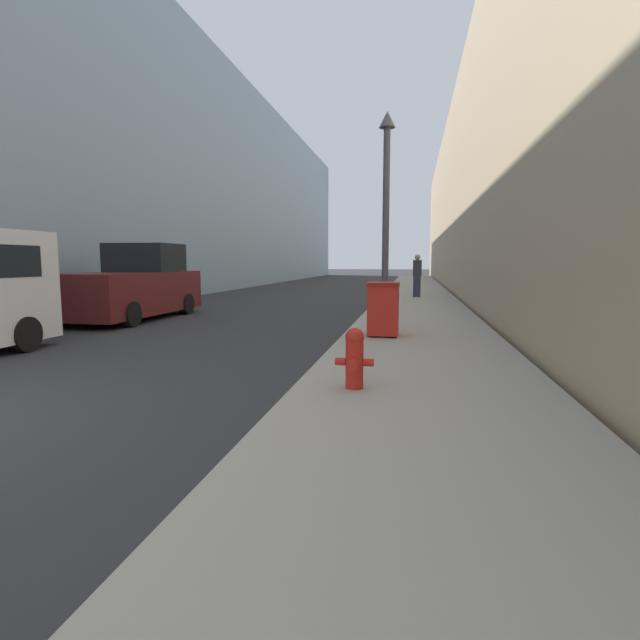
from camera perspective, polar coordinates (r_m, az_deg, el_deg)
name	(u,v)px	position (r m, az deg, el deg)	size (l,w,h in m)	color
sidewalk_right	(417,298)	(21.55, 11.03, 2.49)	(3.10, 60.00, 0.15)	#9E998E
building_left_glass	(154,187)	(33.91, -18.45, 14.26)	(12.00, 60.00, 12.53)	#849EB2
building_right_stone	(562,196)	(30.71, 25.93, 12.59)	(12.00, 60.00, 10.22)	tan
fire_hydrant	(354,357)	(5.79, 3.96, -4.21)	(0.45, 0.33, 0.71)	red
trash_bin	(383,308)	(9.90, 7.25, 1.32)	(0.61, 0.65, 1.06)	red
lamppost	(386,204)	(13.67, 7.56, 13.02)	(0.42, 0.42, 5.35)	#4C4C51
pickup_truck	(133,287)	(15.05, -20.62, 3.56)	(2.10, 4.97, 2.13)	#561919
pedestrian_on_sidewalk	(417,276)	(21.05, 11.04, 5.00)	(0.36, 0.23, 1.76)	#2D3347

